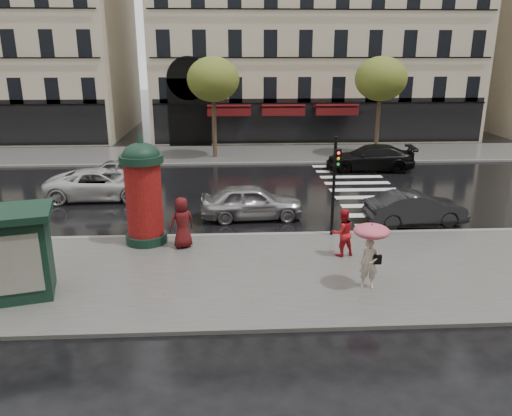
{
  "coord_description": "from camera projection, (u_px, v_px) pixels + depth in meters",
  "views": [
    {
      "loc": [
        -0.97,
        -15.29,
        7.0
      ],
      "look_at": [
        -0.09,
        1.5,
        1.67
      ],
      "focal_mm": 35.0,
      "sensor_mm": 36.0,
      "label": 1
    }
  ],
  "objects": [
    {
      "name": "car_far_silver",
      "position": [
        112.0,
        171.0,
        27.57
      ],
      "size": [
        3.78,
        1.68,
        1.26
      ],
      "primitive_type": "imported",
      "rotation": [
        0.0,
        0.0,
        -1.52
      ],
      "color": "#A9A9AE",
      "rests_on": "ground"
    },
    {
      "name": "car_white",
      "position": [
        102.0,
        184.0,
        24.41
      ],
      "size": [
        5.32,
        2.53,
        1.47
      ],
      "primitive_type": "imported",
      "rotation": [
        0.0,
        0.0,
        1.59
      ],
      "color": "#BDBDBD",
      "rests_on": "ground"
    },
    {
      "name": "far_kerb",
      "position": [
        246.0,
        163.0,
        31.93
      ],
      "size": [
        90.0,
        0.25,
        0.14
      ],
      "primitive_type": "cube",
      "color": "slate",
      "rests_on": "ground"
    },
    {
      "name": "car_black",
      "position": [
        370.0,
        158.0,
        30.23
      ],
      "size": [
        5.4,
        2.53,
        1.53
      ],
      "primitive_type": "imported",
      "rotation": [
        0.0,
        0.0,
        -1.65
      ],
      "color": "black",
      "rests_on": "ground"
    },
    {
      "name": "car_darkgrey",
      "position": [
        415.0,
        208.0,
        20.85
      ],
      "size": [
        4.28,
        1.8,
        1.37
      ],
      "primitive_type": "imported",
      "rotation": [
        0.0,
        0.0,
        1.65
      ],
      "color": "black",
      "rests_on": "ground"
    },
    {
      "name": "woman_red",
      "position": [
        342.0,
        233.0,
        17.27
      ],
      "size": [
        0.97,
        0.84,
        1.69
      ],
      "primitive_type": "imported",
      "rotation": [
        0.0,
        0.0,
        3.42
      ],
      "color": "red",
      "rests_on": "near_sidewalk"
    },
    {
      "name": "near_kerb",
      "position": [
        256.0,
        235.0,
        19.56
      ],
      "size": [
        90.0,
        0.25,
        0.14
      ],
      "primitive_type": "cube",
      "color": "slate",
      "rests_on": "ground"
    },
    {
      "name": "man_burgundy",
      "position": [
        182.0,
        223.0,
        17.99
      ],
      "size": [
        1.09,
        0.95,
        1.88
      ],
      "primitive_type": "imported",
      "rotation": [
        0.0,
        0.0,
        3.61
      ],
      "color": "#4B0F10",
      "rests_on": "near_sidewalk"
    },
    {
      "name": "near_sidewalk",
      "position": [
        262.0,
        273.0,
        16.23
      ],
      "size": [
        90.0,
        7.0,
        0.12
      ],
      "primitive_type": "cube",
      "color": "#474744",
      "rests_on": "ground"
    },
    {
      "name": "zebra_crossing",
      "position": [
        364.0,
        190.0,
        26.16
      ],
      "size": [
        3.6,
        11.75,
        0.01
      ],
      "primitive_type": "cube",
      "color": "silver",
      "rests_on": "ground"
    },
    {
      "name": "tree_far_right",
      "position": [
        381.0,
        79.0,
        32.74
      ],
      "size": [
        3.4,
        3.4,
        6.64
      ],
      "color": "#38281C",
      "rests_on": "ground"
    },
    {
      "name": "tree_far_left",
      "position": [
        213.0,
        80.0,
        32.19
      ],
      "size": [
        3.4,
        3.4,
        6.64
      ],
      "color": "#38281C",
      "rests_on": "ground"
    },
    {
      "name": "ground",
      "position": [
        261.0,
        269.0,
        16.72
      ],
      "size": [
        160.0,
        160.0,
        0.0
      ],
      "primitive_type": "plane",
      "color": "black",
      "rests_on": "ground"
    },
    {
      "name": "traffic_light",
      "position": [
        335.0,
        177.0,
        18.72
      ],
      "size": [
        0.27,
        0.37,
        3.85
      ],
      "color": "black",
      "rests_on": "near_sidewalk"
    },
    {
      "name": "newsstand",
      "position": [
        16.0,
        252.0,
        14.31
      ],
      "size": [
        2.56,
        2.32,
        2.62
      ],
      "color": "black",
      "rests_on": "near_sidewalk"
    },
    {
      "name": "far_sidewalk",
      "position": [
        244.0,
        154.0,
        34.79
      ],
      "size": [
        90.0,
        6.0,
        0.12
      ],
      "primitive_type": "cube",
      "color": "#474744",
      "rests_on": "ground"
    },
    {
      "name": "woman_umbrella",
      "position": [
        371.0,
        245.0,
        14.76
      ],
      "size": [
        1.08,
        1.08,
        2.07
      ],
      "color": "#BCAD9B",
      "rests_on": "near_sidewalk"
    },
    {
      "name": "morris_column",
      "position": [
        143.0,
        190.0,
        18.15
      ],
      "size": [
        1.58,
        1.58,
        4.24
      ],
      "color": "black",
      "rests_on": "near_sidewalk"
    },
    {
      "name": "car_silver",
      "position": [
        252.0,
        202.0,
        21.52
      ],
      "size": [
        4.51,
        2.01,
        1.51
      ],
      "primitive_type": "imported",
      "rotation": [
        0.0,
        0.0,
        1.62
      ],
      "color": "#9E9EA3",
      "rests_on": "ground"
    }
  ]
}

